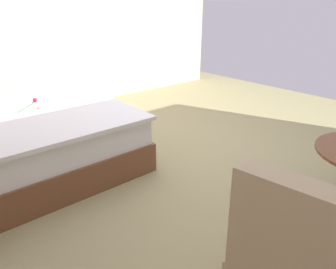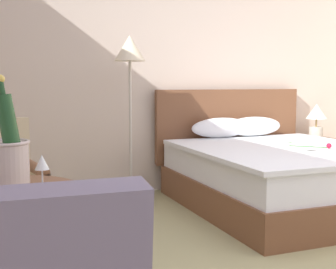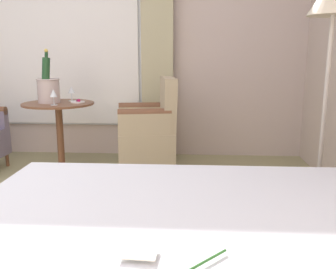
# 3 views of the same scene
# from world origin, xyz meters

# --- Properties ---
(wall_headboard_side) EXTENTS (5.33, 0.12, 2.95)m
(wall_headboard_side) POSITION_xyz_m (0.00, 2.84, 1.47)
(wall_headboard_side) COLOR beige
(wall_headboard_side) RESTS_ON ground
(bed) EXTENTS (1.83, 2.16, 1.14)m
(bed) POSITION_xyz_m (0.74, 1.69, 0.33)
(bed) COLOR brown
(bed) RESTS_ON ground
(nightstand) EXTENTS (0.49, 0.40, 0.54)m
(nightstand) POSITION_xyz_m (1.84, 2.50, 0.27)
(nightstand) COLOR brown
(nightstand) RESTS_ON ground
(bedside_lamp) EXTENTS (0.25, 0.25, 0.42)m
(bedside_lamp) POSITION_xyz_m (1.84, 2.50, 0.80)
(bedside_lamp) COLOR #BBB8AA
(bedside_lamp) RESTS_ON nightstand
(floor_lamp_brass) EXTENTS (0.31, 0.31, 1.68)m
(floor_lamp_brass) POSITION_xyz_m (-0.58, 2.32, 1.39)
(floor_lamp_brass) COLOR beige
(floor_lamp_brass) RESTS_ON ground
(side_table_round) EXTENTS (0.71, 0.71, 0.72)m
(side_table_round) POSITION_xyz_m (-1.85, 0.13, 0.47)
(side_table_round) COLOR brown
(side_table_round) RESTS_ON ground
(champagne_bucket) EXTENTS (0.23, 0.23, 0.53)m
(champagne_bucket) POSITION_xyz_m (-1.85, 0.04, 0.88)
(champagne_bucket) COLOR #BDABA7
(champagne_bucket) RESTS_ON side_table_round
(wine_glass_near_bucket) EXTENTS (0.07, 0.07, 0.15)m
(wine_glass_near_bucket) POSITION_xyz_m (-1.68, 0.16, 0.83)
(wine_glass_near_bucket) COLOR white
(wine_glass_near_bucket) RESTS_ON side_table_round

